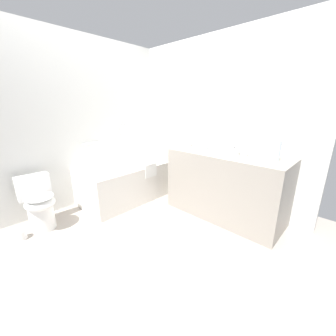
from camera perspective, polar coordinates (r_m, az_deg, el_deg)
ground_plane at (r=2.53m, az=-8.10°, el=-17.45°), size 3.77×3.77×0.00m
wall_back_tiled at (r=3.25m, az=-24.03°, el=11.06°), size 3.17×0.10×2.34m
wall_right_mirror at (r=3.18m, az=11.94°, el=12.04°), size 0.10×2.94×2.34m
bathtub at (r=3.35m, az=-10.31°, el=-3.02°), size 1.52×0.76×1.15m
toilet at (r=2.89m, az=-32.01°, el=-8.45°), size 0.36×0.47×0.65m
vanity_counter at (r=2.80m, az=15.49°, el=-4.55°), size 0.63×1.47×0.85m
sink_basin at (r=2.65m, az=16.03°, el=4.34°), size 0.30×0.30×0.05m
sink_faucet at (r=2.80m, az=17.73°, el=5.00°), size 0.12×0.15×0.07m
water_bottle_0 at (r=2.80m, az=10.37°, el=7.34°), size 0.06×0.06×0.25m
water_bottle_1 at (r=2.94m, az=7.60°, el=7.46°), size 0.06×0.06×0.21m
water_bottle_2 at (r=3.02m, az=5.70°, el=7.81°), size 0.06×0.06×0.21m
water_bottle_3 at (r=2.49m, az=27.84°, el=4.24°), size 0.07×0.07×0.23m
water_bottle_4 at (r=2.83m, az=12.00°, el=6.81°), size 0.06×0.06×0.20m
water_bottle_5 at (r=2.55m, az=20.57°, el=5.62°), size 0.06×0.06×0.25m
drinking_glass_0 at (r=2.53m, az=22.56°, el=3.62°), size 0.07×0.07×0.09m
drinking_glass_1 at (r=2.80m, az=13.42°, el=5.61°), size 0.06×0.06×0.09m
soap_dish at (r=2.64m, az=22.37°, el=3.33°), size 0.09×0.06×0.02m
toilet_paper_roll at (r=2.90m, az=-35.52°, el=-14.78°), size 0.11×0.11×0.11m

